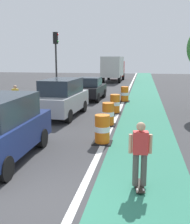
# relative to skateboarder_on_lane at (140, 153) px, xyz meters

# --- Properties ---
(ground_plane) EXTENTS (100.00, 100.00, 0.00)m
(ground_plane) POSITION_rel_skateboarder_on_lane_xyz_m (-2.28, -1.05, -0.91)
(ground_plane) COLOR #38383A
(bike_lane_strip) EXTENTS (2.50, 80.00, 0.01)m
(bike_lane_strip) POSITION_rel_skateboarder_on_lane_xyz_m (0.12, 10.95, -0.91)
(bike_lane_strip) COLOR #2D755B
(bike_lane_strip) RESTS_ON ground
(lane_divider_stripe) EXTENTS (0.20, 80.00, 0.01)m
(lane_divider_stripe) POSITION_rel_skateboarder_on_lane_xyz_m (-1.38, 10.95, -0.91)
(lane_divider_stripe) COLOR silver
(lane_divider_stripe) RESTS_ON ground
(skateboarder_on_lane) EXTENTS (0.57, 0.82, 1.69)m
(skateboarder_on_lane) POSITION_rel_skateboarder_on_lane_xyz_m (0.00, 0.00, 0.00)
(skateboarder_on_lane) COLOR black
(skateboarder_on_lane) RESTS_ON ground
(parked_suv_nearest) EXTENTS (1.96, 4.62, 2.04)m
(parked_suv_nearest) POSITION_rel_skateboarder_on_lane_xyz_m (-4.34, 1.24, 0.12)
(parked_suv_nearest) COLOR navy
(parked_suv_nearest) RESTS_ON ground
(parked_suv_second) EXTENTS (2.11, 4.69, 2.04)m
(parked_suv_second) POSITION_rel_skateboarder_on_lane_xyz_m (-4.32, 8.03, 0.12)
(parked_suv_second) COLOR #9EA0A5
(parked_suv_second) RESTS_ON ground
(parked_sedan_third) EXTENTS (2.05, 4.17, 1.70)m
(parked_sedan_third) POSITION_rel_skateboarder_on_lane_xyz_m (-3.95, 14.23, -0.08)
(parked_sedan_third) COLOR black
(parked_sedan_third) RESTS_ON ground
(traffic_barrel_front) EXTENTS (0.73, 0.73, 1.09)m
(traffic_barrel_front) POSITION_rel_skateboarder_on_lane_xyz_m (-1.44, 3.52, -0.38)
(traffic_barrel_front) COLOR orange
(traffic_barrel_front) RESTS_ON ground
(traffic_barrel_mid) EXTENTS (0.73, 0.73, 1.09)m
(traffic_barrel_mid) POSITION_rel_skateboarder_on_lane_xyz_m (-1.58, 6.38, -0.38)
(traffic_barrel_mid) COLOR orange
(traffic_barrel_mid) RESTS_ON ground
(traffic_barrel_back) EXTENTS (0.73, 0.73, 1.09)m
(traffic_barrel_back) POSITION_rel_skateboarder_on_lane_xyz_m (-1.55, 9.38, -0.38)
(traffic_barrel_back) COLOR orange
(traffic_barrel_back) RESTS_ON ground
(traffic_barrel_far) EXTENTS (0.73, 0.73, 1.09)m
(traffic_barrel_far) POSITION_rel_skateboarder_on_lane_xyz_m (-1.29, 13.79, -0.38)
(traffic_barrel_far) COLOR orange
(traffic_barrel_far) RESTS_ON ground
(delivery_truck_down_block) EXTENTS (2.48, 7.64, 3.23)m
(delivery_truck_down_block) POSITION_rel_skateboarder_on_lane_xyz_m (-3.90, 30.62, 0.94)
(delivery_truck_down_block) COLOR beige
(delivery_truck_down_block) RESTS_ON ground
(traffic_light_corner) EXTENTS (0.41, 0.32, 5.10)m
(traffic_light_corner) POSITION_rel_skateboarder_on_lane_xyz_m (-6.87, 15.31, 2.59)
(traffic_light_corner) COLOR #2D2D2D
(traffic_light_corner) RESTS_ON ground
(pedestrian_crossing) EXTENTS (0.34, 0.20, 1.61)m
(pedestrian_crossing) POSITION_rel_skateboarder_on_lane_xyz_m (-7.25, 8.54, -0.05)
(pedestrian_crossing) COLOR #33333D
(pedestrian_crossing) RESTS_ON ground
(pedestrian_waiting) EXTENTS (0.34, 0.20, 1.61)m
(pedestrian_waiting) POSITION_rel_skateboarder_on_lane_xyz_m (-6.45, 11.75, -0.05)
(pedestrian_waiting) COLOR #33333D
(pedestrian_waiting) RESTS_ON ground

